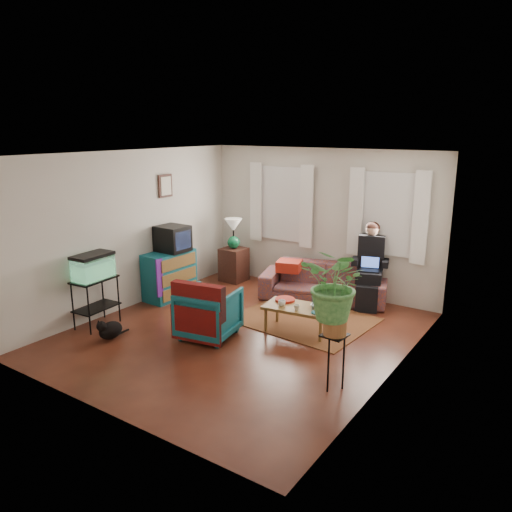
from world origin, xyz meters
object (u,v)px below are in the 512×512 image
Objects in this scene: armchair at (209,311)px; plant_stand at (333,361)px; sofa at (324,276)px; dresser at (170,275)px; coffee_table at (298,319)px; side_table at (234,264)px; aquarium_stand at (96,302)px.

plant_stand is (2.14, -0.36, -0.06)m from armchair.
armchair is at bearing -122.87° from sofa.
dresser is at bearing 161.29° from plant_stand.
coffee_table is (0.99, 0.85, -0.19)m from armchair.
coffee_table is at bearing -0.16° from dresser.
side_table is at bearing 78.39° from dresser.
armchair is at bearing 170.56° from plant_stand.
aquarium_stand is 1.79m from armchair.
aquarium_stand is (-0.35, -3.03, 0.05)m from side_table.
armchair reaches higher than plant_stand.
dresser is 0.95× the size of coffee_table.
sofa is at bearing 33.50° from dresser.
aquarium_stand is 1.12× the size of plant_stand.
aquarium_stand is at bearing -96.58° from side_table.
sofa reaches higher than plant_stand.
sofa is at bearing 95.39° from coffee_table.
dresser reaches higher than coffee_table.
side_table is (-1.97, 0.01, -0.10)m from sofa.
aquarium_stand is 0.96× the size of armchair.
plant_stand is (1.49, -2.72, -0.09)m from sofa.
aquarium_stand is at bearing -157.70° from coffee_table.
armchair is 1.32m from coffee_table.
sofa reaches higher than coffee_table.
coffee_table is (2.30, -1.53, -0.12)m from side_table.
aquarium_stand is at bearing 11.58° from armchair.
armchair is (1.65, -0.93, -0.03)m from dresser.
plant_stand is at bearing 160.56° from armchair.
aquarium_stand is 0.77× the size of coffee_table.
coffee_table is 1.45× the size of plant_stand.
aquarium_stand reaches higher than plant_stand.
dresser reaches higher than plant_stand.
dresser is (-0.34, -1.45, 0.09)m from side_table.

